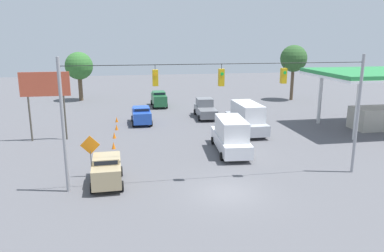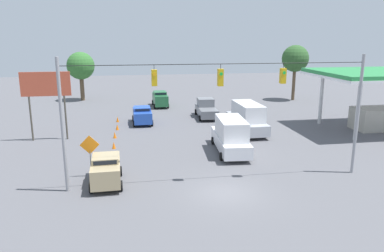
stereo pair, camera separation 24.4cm
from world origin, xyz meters
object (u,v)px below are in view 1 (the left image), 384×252
roadside_billboard (45,90)px  tree_horizon_right (79,66)px  traffic_cone_fourth (117,127)px  traffic_cone_second (114,145)px  box_truck_white_crossing_near (231,135)px  work_zone_sign (90,148)px  traffic_cone_third (114,135)px  traffic_cone_fifth (117,120)px  pickup_truck_grey_oncoming_deep (205,109)px  tree_horizon_left (294,59)px  sedan_green_withflow_deep (159,99)px  gas_station (378,87)px  sedan_tan_parked_shoulder (107,169)px  traffic_cone_nearest (111,158)px  sedan_blue_withflow_far (141,115)px  box_truck_silver_oncoming_far (247,118)px

roadside_billboard → tree_horizon_right: bearing=-91.3°
traffic_cone_fourth → roadside_billboard: size_ratio=0.09×
traffic_cone_second → box_truck_white_crossing_near: bearing=165.0°
roadside_billboard → work_zone_sign: size_ratio=2.15×
traffic_cone_third → tree_horizon_right: bearing=-76.5°
traffic_cone_third → traffic_cone_fifth: (-0.09, -6.64, 0.00)m
pickup_truck_grey_oncoming_deep → tree_horizon_right: size_ratio=0.79×
pickup_truck_grey_oncoming_deep → tree_horizon_left: tree_horizon_left is taller
sedan_green_withflow_deep → gas_station: size_ratio=0.37×
box_truck_white_crossing_near → sedan_tan_parked_shoulder: 10.83m
traffic_cone_nearest → sedan_tan_parked_shoulder: bearing=88.6°
sedan_tan_parked_shoulder → traffic_cone_fifth: sedan_tan_parked_shoulder is taller
pickup_truck_grey_oncoming_deep → traffic_cone_third: (10.10, 7.45, -0.69)m
box_truck_white_crossing_near → tree_horizon_left: (-15.62, -22.75, 4.53)m
sedan_blue_withflow_far → sedan_tan_parked_shoulder: size_ratio=1.03×
work_zone_sign → tree_horizon_left: bearing=-134.7°
box_truck_silver_oncoming_far → traffic_cone_nearest: 14.53m
gas_station → sedan_blue_withflow_far: bearing=-15.6°
traffic_cone_second → tree_horizon_right: bearing=-78.2°
box_truck_silver_oncoming_far → traffic_cone_nearest: bearing=28.6°
sedan_tan_parked_shoulder → gas_station: 27.87m
traffic_cone_third → tree_horizon_right: (5.23, -21.78, 4.62)m
traffic_cone_second → gas_station: gas_station is taller
sedan_green_withflow_deep → traffic_cone_nearest: (5.51, 21.72, -0.76)m
traffic_cone_fifth → tree_horizon_right: (5.32, -15.14, 4.62)m
traffic_cone_nearest → tree_horizon_right: (5.17, -28.49, 4.62)m
roadside_billboard → sedan_blue_withflow_far: bearing=-149.1°
sedan_green_withflow_deep → work_zone_sign: work_zone_sign is taller
traffic_cone_fifth → tree_horizon_right: size_ratio=0.08×
box_truck_silver_oncoming_far → pickup_truck_grey_oncoming_deep: 7.69m
traffic_cone_third → roadside_billboard: bearing=-3.9°
box_truck_white_crossing_near → tree_horizon_left: 27.96m
pickup_truck_grey_oncoming_deep → tree_horizon_right: bearing=-43.1°
box_truck_white_crossing_near → traffic_cone_second: 9.72m
sedan_blue_withflow_far → tree_horizon_right: tree_horizon_right is taller
pickup_truck_grey_oncoming_deep → traffic_cone_second: size_ratio=9.41×
traffic_cone_nearest → pickup_truck_grey_oncoming_deep: bearing=-125.7°
sedan_blue_withflow_far → sedan_tan_parked_shoulder: (2.90, 16.44, 0.03)m
traffic_cone_second → traffic_cone_fifth: bearing=-90.4°
sedan_tan_parked_shoulder → work_zone_sign: 2.06m
box_truck_silver_oncoming_far → work_zone_sign: (13.90, 9.77, 0.57)m
traffic_cone_second → traffic_cone_fourth: same height
traffic_cone_nearest → traffic_cone_fourth: (-0.21, -9.78, 0.00)m
sedan_green_withflow_deep → traffic_cone_fifth: sedan_green_withflow_deep is taller
traffic_cone_nearest → work_zone_sign: (1.17, 2.84, 1.70)m
traffic_cone_fifth → work_zone_sign: size_ratio=0.20×
traffic_cone_second → tree_horizon_right: size_ratio=0.08×
traffic_cone_nearest → roadside_billboard: bearing=-51.4°
work_zone_sign → tree_horizon_right: tree_horizon_right is taller
box_truck_silver_oncoming_far → traffic_cone_fifth: 14.16m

